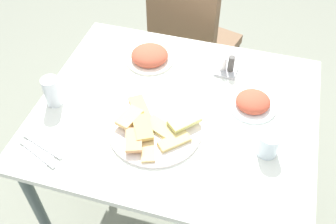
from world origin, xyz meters
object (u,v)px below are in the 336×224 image
Objects in this scene: soda_can at (52,91)px; paper_napkin at (40,151)px; dining_table at (176,124)px; fork at (37,154)px; spoon at (42,146)px; salad_plate_greens at (150,56)px; salad_plate_rice at (253,103)px; drinking_glass at (268,144)px; condiment_caddy at (227,67)px; pide_platter at (154,128)px; dining_chair at (190,41)px.

paper_napkin is (0.06, -0.23, -0.06)m from soda_can.
soda_can reaches higher than dining_table.
spoon is (0.00, 0.04, 0.00)m from fork.
spoon is (-0.22, -0.57, -0.02)m from salad_plate_greens.
dining_table is 5.64× the size of salad_plate_rice.
condiment_caddy is at bearing 118.89° from drinking_glass.
drinking_glass is at bearing -17.42° from dining_table.
drinking_glass reaches higher than spoon.
salad_plate_greens is 0.34m from condiment_caddy.
spoon is at bearing -149.50° from salad_plate_rice.
condiment_caddy is at bearing 61.29° from dining_table.
spoon is (-0.77, -0.20, -0.04)m from drinking_glass.
fork is (-0.36, -0.22, -0.01)m from pide_platter.
salad_plate_greens is at bearing 161.59° from salad_plate_rice.
salad_plate_rice is 1.49× the size of paper_napkin.
salad_plate_rice is 1.03× the size of fork.
dining_chair is 0.94m from pide_platter.
drinking_glass is 0.80m from spoon.
salad_plate_rice is at bearing 14.51° from soda_can.
dining_table is 8.79× the size of soda_can.
fork is at bearing -77.18° from soda_can.
fork is at bearing -147.34° from salad_plate_rice.
condiment_caddy reaches higher than fork.
soda_can is (-0.42, 0.03, 0.05)m from pide_platter.
spoon is (0.00, 0.02, 0.00)m from paper_napkin.
dining_table is at bearing 69.49° from pide_platter.
soda_can is 1.37× the size of drinking_glass.
dining_table is 0.50m from soda_can.
pide_platter is at bearing -69.78° from salad_plate_greens.
drinking_glass reaches higher than condiment_caddy.
dining_table is 5.10× the size of salad_plate_greens.
paper_napkin is 1.34× the size of condiment_caddy.
soda_can reaches higher than pide_platter.
salad_plate_rice is at bearing -18.41° from salad_plate_greens.
salad_plate_rice is 0.22m from drinking_glass.
dining_table is 0.79m from dining_chair.
dining_table is 0.53m from paper_napkin.
dining_chair is 7.24× the size of paper_napkin.
soda_can is at bearing -165.49° from salad_plate_rice.
fork is (-0.41, -0.35, 0.09)m from dining_table.
soda_can is 0.64× the size of spoon.
salad_plate_greens is 0.50m from salad_plate_rice.
soda_can reaches higher than condiment_caddy.
pide_platter is 1.88× the size of fork.
salad_plate_greens is at bearing 110.22° from pide_platter.
condiment_caddy is (0.20, 0.40, 0.01)m from pide_platter.
drinking_glass reaches higher than paper_napkin.
fork is at bearing -163.06° from drinking_glass.
condiment_caddy is (-0.13, 0.17, 0.00)m from salad_plate_rice.
drinking_glass is (0.55, -0.37, 0.02)m from salad_plate_greens.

